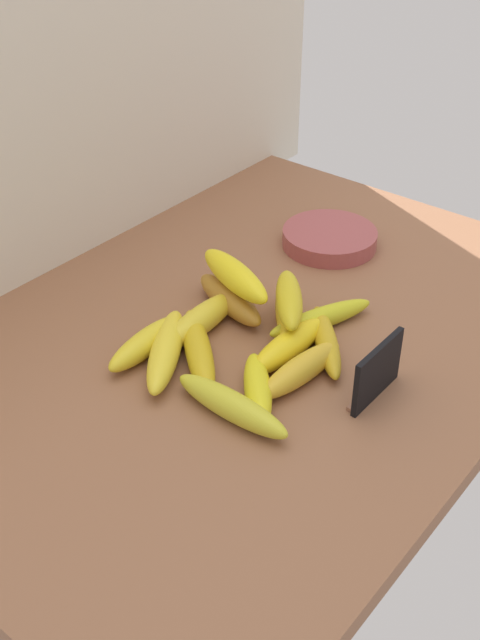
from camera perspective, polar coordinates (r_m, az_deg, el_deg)
name	(u,v)px	position (r cm, az deg, el deg)	size (l,w,h in cm)	color
counter_top	(254,341)	(120.00, 0.99, -1.53)	(110.00, 76.00, 3.00)	brown
back_wall	(55,70)	(129.84, -13.19, 17.14)	(130.00, 2.00, 70.00)	beige
chalkboard_sign	(377,373)	(106.83, 9.82, -3.81)	(11.00, 1.80, 8.40)	black
fruit_bowl	(330,238)	(141.68, 6.46, 5.87)	(16.72, 16.72, 3.01)	#9F4747
banana_0	(321,318)	(120.10, 5.85, 0.15)	(18.00, 3.31, 3.31)	gold
banana_1	(326,341)	(115.45, 6.21, -1.52)	(17.52, 3.21, 3.21)	gold
banana_2	(289,346)	(113.31, 3.52, -1.86)	(15.83, 4.15, 4.15)	yellow
banana_3	(230,300)	(122.86, -0.74, 1.48)	(15.98, 4.20, 4.20)	#B07926
banana_4	(232,405)	(103.25, -0.61, -6.17)	(18.23, 3.88, 3.88)	gold
banana_5	(146,343)	(114.68, -6.81, -1.66)	(15.20, 3.82, 3.82)	yellow
banana_6	(288,321)	(119.00, 3.46, -0.05)	(17.87, 3.43, 3.43)	yellow
banana_7	(201,320)	(118.37, -2.84, -0.01)	(16.94, 4.20, 4.20)	gold
banana_8	(301,369)	(109.36, 4.44, -3.57)	(16.06, 3.85, 3.85)	gold
banana_9	(258,389)	(105.97, 1.27, -5.00)	(15.02, 3.63, 3.63)	yellow
banana_10	(198,351)	(112.53, -3.01, -2.25)	(20.32, 3.79, 3.79)	gold
banana_11	(166,351)	(112.66, -5.36, -2.20)	(19.27, 4.16, 4.16)	yellow
banana_12	(235,276)	(120.62, -0.36, 3.21)	(16.81, 4.38, 4.38)	yellow
banana_13	(289,300)	(117.10, 3.55, 1.48)	(15.20, 3.92, 3.92)	gold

